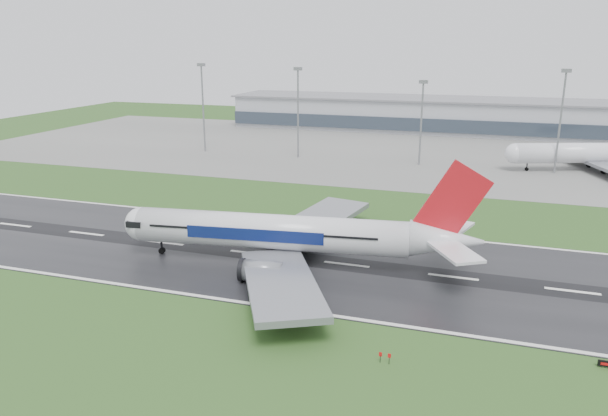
% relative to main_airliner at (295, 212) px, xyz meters
% --- Properties ---
extents(ground, '(520.00, 520.00, 0.00)m').
position_rel_main_airliner_xyz_m(ground, '(29.67, 2.34, -10.36)').
color(ground, '#24471A').
rests_on(ground, ground).
extents(runway, '(400.00, 45.00, 0.10)m').
position_rel_main_airliner_xyz_m(runway, '(29.67, 2.34, -10.31)').
color(runway, black).
rests_on(runway, ground).
extents(apron, '(400.00, 130.00, 0.08)m').
position_rel_main_airliner_xyz_m(apron, '(29.67, 127.34, -10.32)').
color(apron, slate).
rests_on(apron, ground).
extents(terminal, '(240.00, 36.00, 15.00)m').
position_rel_main_airliner_xyz_m(terminal, '(29.67, 187.34, -2.86)').
color(terminal, '#989BA3').
rests_on(terminal, ground).
extents(main_airliner, '(77.40, 74.54, 20.52)m').
position_rel_main_airliner_xyz_m(main_airliner, '(0.00, 0.00, 0.00)').
color(main_airliner, silver).
rests_on(main_airliner, runway).
extents(parked_airliner, '(81.42, 78.73, 18.99)m').
position_rel_main_airliner_xyz_m(parked_airliner, '(67.67, 111.19, -0.79)').
color(parked_airliner, silver).
rests_on(parked_airliner, apron).
extents(runway_sign, '(2.28, 0.89, 1.04)m').
position_rel_main_airliner_xyz_m(runway_sign, '(51.17, -22.64, -9.84)').
color(runway_sign, black).
rests_on(runway_sign, ground).
extents(floodmast_0, '(0.64, 0.64, 32.64)m').
position_rel_main_airliner_xyz_m(floodmast_0, '(-72.87, 102.34, 5.96)').
color(floodmast_0, gray).
rests_on(floodmast_0, ground).
extents(floodmast_1, '(0.64, 0.64, 31.66)m').
position_rel_main_airliner_xyz_m(floodmast_1, '(-34.14, 102.34, 5.47)').
color(floodmast_1, gray).
rests_on(floodmast_1, ground).
extents(floodmast_2, '(0.64, 0.64, 27.95)m').
position_rel_main_airliner_xyz_m(floodmast_2, '(10.64, 102.34, 3.62)').
color(floodmast_2, gray).
rests_on(floodmast_2, ground).
extents(floodmast_3, '(0.64, 0.64, 32.24)m').
position_rel_main_airliner_xyz_m(floodmast_3, '(54.58, 102.34, 5.76)').
color(floodmast_3, gray).
rests_on(floodmast_3, ground).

